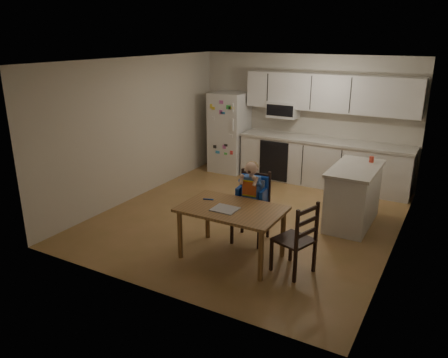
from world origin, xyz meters
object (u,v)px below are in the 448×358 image
kitchen_island (353,196)px  chair_booster (252,193)px  chair_side (300,235)px  red_cup (372,159)px  refrigerator (229,132)px  dining_table (232,215)px

kitchen_island → chair_booster: 1.73m
chair_side → chair_booster: bearing=-103.7°
red_cup → chair_side: bearing=-98.5°
chair_side → refrigerator: bearing=-121.6°
red_cup → chair_booster: 2.12m
chair_booster → refrigerator: bearing=118.3°
red_cup → dining_table: red_cup is taller
kitchen_island → chair_side: size_ratio=1.34×
kitchen_island → red_cup: (0.15, 0.39, 0.51)m
dining_table → red_cup: bearing=60.7°
chair_booster → chair_side: size_ratio=1.26×
chair_booster → chair_side: chair_booster is taller
kitchen_island → chair_side: 1.88m
kitchen_island → red_cup: red_cup is taller
red_cup → chair_side: (-0.34, -2.26, -0.45)m
refrigerator → chair_side: 4.50m
dining_table → chair_side: chair_side is taller
red_cup → chair_booster: size_ratio=0.08×
refrigerator → kitchen_island: refrigerator is taller
kitchen_island → dining_table: 2.21m
refrigerator → kitchen_island: 3.47m
refrigerator → red_cup: bearing=-20.3°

